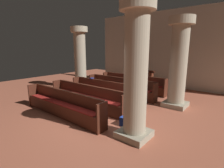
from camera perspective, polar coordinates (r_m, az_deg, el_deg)
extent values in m
plane|color=#AD5B42|center=(6.19, -3.77, -10.42)|extent=(19.20, 19.20, 0.00)
cube|color=beige|center=(10.99, 18.47, 10.85)|extent=(10.00, 0.16, 4.50)
cube|color=#4C2316|center=(9.50, 6.64, 0.25)|extent=(3.76, 0.38, 0.05)
cube|color=#4C2316|center=(9.59, 7.21, 1.77)|extent=(3.76, 0.04, 0.42)
cube|color=#411E13|center=(9.60, 7.39, 2.98)|extent=(3.61, 0.06, 0.02)
cube|color=#442014|center=(10.62, -2.10, 1.59)|extent=(0.06, 0.44, 0.88)
cube|color=#442014|center=(8.66, 17.38, -1.36)|extent=(0.06, 0.44, 0.88)
cube|color=#482115|center=(9.40, 6.03, -1.22)|extent=(3.76, 0.03, 0.39)
cube|color=maroon|center=(9.47, 6.58, 0.44)|extent=(3.46, 0.32, 0.03)
cube|color=#4C2316|center=(8.58, 2.55, -0.96)|extent=(3.76, 0.38, 0.05)
cube|color=#4C2316|center=(8.66, 3.22, 0.73)|extent=(3.76, 0.04, 0.42)
cube|color=#411E13|center=(8.66, 3.42, 2.08)|extent=(3.61, 0.06, 0.02)
cube|color=#442014|center=(9.80, -6.48, 0.64)|extent=(0.06, 0.44, 0.88)
cube|color=#442014|center=(7.63, 14.19, -2.93)|extent=(0.06, 0.44, 0.88)
cube|color=#482115|center=(8.49, 1.83, -2.60)|extent=(3.76, 0.03, 0.39)
cube|color=maroon|center=(8.55, 2.47, -0.75)|extent=(3.46, 0.32, 0.03)
cube|color=#4C2316|center=(7.71, -2.49, -2.44)|extent=(3.76, 0.38, 0.05)
cube|color=#4C2316|center=(7.78, -1.69, -0.54)|extent=(3.76, 0.04, 0.42)
cube|color=#411E13|center=(7.78, -1.47, 0.95)|extent=(3.61, 0.06, 0.02)
cube|color=#442014|center=(9.06, -11.60, -0.47)|extent=(0.06, 0.44, 0.88)
cube|color=#442014|center=(6.65, 10.02, -4.96)|extent=(0.06, 0.44, 0.88)
cube|color=#482115|center=(7.65, -3.34, -4.28)|extent=(3.76, 0.03, 0.39)
cube|color=maroon|center=(7.69, -2.59, -2.21)|extent=(3.46, 0.32, 0.03)
cube|color=#4C2316|center=(6.93, -8.74, -4.24)|extent=(3.76, 0.38, 0.05)
cube|color=#4C2316|center=(6.98, -7.79, -2.12)|extent=(3.76, 0.05, 0.42)
cube|color=#411E13|center=(6.97, -7.55, -0.46)|extent=(3.61, 0.06, 0.02)
cube|color=#442014|center=(8.40, -17.59, -1.77)|extent=(0.06, 0.44, 0.88)
cube|color=#442014|center=(5.72, 4.41, -7.63)|extent=(0.06, 0.44, 0.88)
cube|color=#482115|center=(6.88, -9.77, -6.30)|extent=(3.76, 0.03, 0.39)
cube|color=maroon|center=(6.91, -8.88, -4.00)|extent=(3.46, 0.32, 0.03)
cube|color=#4C2316|center=(6.26, -16.50, -6.40)|extent=(3.76, 0.38, 0.05)
cube|color=#4C2316|center=(6.28, -15.37, -4.05)|extent=(3.76, 0.04, 0.42)
cube|color=#411E13|center=(6.26, -15.12, -2.20)|extent=(3.61, 0.06, 0.02)
cube|color=#442014|center=(7.86, -24.51, -3.24)|extent=(0.06, 0.44, 0.88)
cube|color=#442014|center=(4.89, -3.34, -11.14)|extent=(0.06, 0.44, 0.88)
cube|color=#482115|center=(6.24, -17.71, -8.67)|extent=(3.76, 0.03, 0.39)
cube|color=maroon|center=(6.24, -16.67, -6.14)|extent=(3.46, 0.32, 0.03)
cube|color=#9F967E|center=(7.53, 20.26, -6.30)|extent=(0.88, 0.88, 0.18)
cylinder|color=#ADA389|center=(7.21, 21.18, 5.88)|extent=(0.66, 0.66, 3.02)
cylinder|color=#B6AB90|center=(7.24, 22.22, 19.02)|extent=(0.95, 0.95, 0.30)
cube|color=#9F967E|center=(10.34, -10.22, -0.85)|extent=(0.88, 0.88, 0.18)
cylinder|color=#ADA389|center=(10.11, -10.56, 8.02)|extent=(0.66, 0.66, 3.02)
cylinder|color=#B6AB90|center=(10.13, -10.94, 17.41)|extent=(0.95, 0.95, 0.30)
cube|color=#9F967E|center=(4.83, 7.34, -16.14)|extent=(0.80, 0.80, 0.18)
cylinder|color=#ADA389|center=(4.31, 7.90, 2.96)|extent=(0.60, 0.60, 3.02)
cylinder|color=#B6AB90|center=(4.37, 8.59, 24.96)|extent=(0.86, 0.86, 0.30)
cube|color=#492215|center=(10.42, 12.47, -1.19)|extent=(0.45, 0.45, 0.06)
cube|color=#562819|center=(10.33, 12.58, 1.22)|extent=(0.28, 0.28, 0.95)
cube|color=#5B2A1A|center=(10.24, 12.72, 4.16)|extent=(0.48, 0.35, 0.15)
cube|color=navy|center=(8.45, -6.76, 1.96)|extent=(0.14, 0.19, 0.04)
cube|color=navy|center=(5.40, 5.07, -12.33)|extent=(0.39, 0.29, 0.28)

